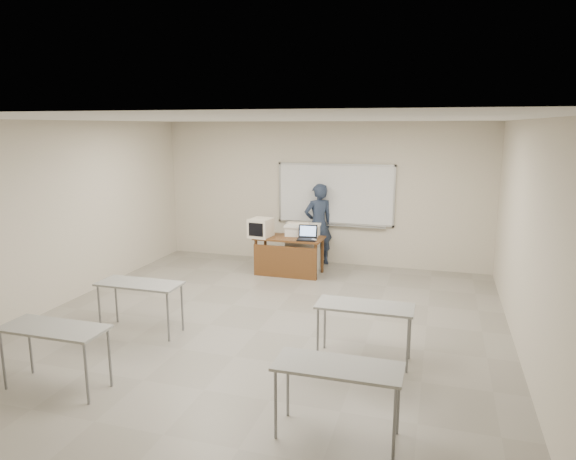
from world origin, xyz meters
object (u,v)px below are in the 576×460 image
(laptop, at_px, (307,237))
(mouse, at_px, (314,240))
(whiteboard, at_px, (335,195))
(keyboard, at_px, (298,223))
(instructor_desk, at_px, (288,249))
(presenter, at_px, (318,224))
(podium, at_px, (303,248))
(crt_monitor, at_px, (261,228))

(laptop, bearing_deg, mouse, -33.90)
(whiteboard, distance_m, keyboard, 1.05)
(instructor_desk, xyz_separation_m, keyboard, (0.09, 0.46, 0.45))
(instructor_desk, relative_size, laptop, 3.65)
(whiteboard, height_order, keyboard, whiteboard)
(whiteboard, bearing_deg, presenter, -152.44)
(laptop, height_order, keyboard, laptop)
(whiteboard, relative_size, mouse, 22.70)
(podium, relative_size, presenter, 0.56)
(podium, relative_size, laptop, 2.63)
(instructor_desk, xyz_separation_m, laptop, (0.40, -0.01, 0.28))
(whiteboard, distance_m, presenter, 0.71)
(instructor_desk, distance_m, presenter, 1.10)
(instructor_desk, bearing_deg, laptop, -1.06)
(podium, distance_m, keyboard, 0.51)
(podium, distance_m, laptop, 0.54)
(keyboard, bearing_deg, instructor_desk, -108.06)
(instructor_desk, distance_m, crt_monitor, 0.68)
(keyboard, bearing_deg, crt_monitor, -150.70)
(crt_monitor, bearing_deg, whiteboard, 49.80)
(podium, bearing_deg, mouse, -59.16)
(laptop, bearing_deg, crt_monitor, 173.88)
(whiteboard, relative_size, instructor_desk, 1.86)
(crt_monitor, relative_size, laptop, 1.23)
(laptop, xyz_separation_m, mouse, (0.15, -0.08, -0.04))
(instructor_desk, bearing_deg, presenter, 69.30)
(instructor_desk, distance_m, mouse, 0.61)
(whiteboard, xyz_separation_m, podium, (-0.50, -0.77, -1.00))
(laptop, distance_m, keyboard, 0.59)
(instructor_desk, bearing_deg, mouse, -8.71)
(whiteboard, distance_m, laptop, 1.37)
(keyboard, relative_size, presenter, 0.26)
(whiteboard, xyz_separation_m, laptop, (-0.30, -1.16, -0.67))
(podium, xyz_separation_m, laptop, (0.20, -0.39, 0.33))
(crt_monitor, bearing_deg, podium, 34.47)
(mouse, distance_m, keyboard, 0.74)
(podium, xyz_separation_m, crt_monitor, (-0.75, -0.39, 0.45))
(mouse, bearing_deg, keyboard, 108.45)
(whiteboard, xyz_separation_m, instructor_desk, (-0.70, -1.14, -0.95))
(mouse, height_order, keyboard, keyboard)
(laptop, bearing_deg, presenter, 84.86)
(presenter, bearing_deg, whiteboard, 171.81)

